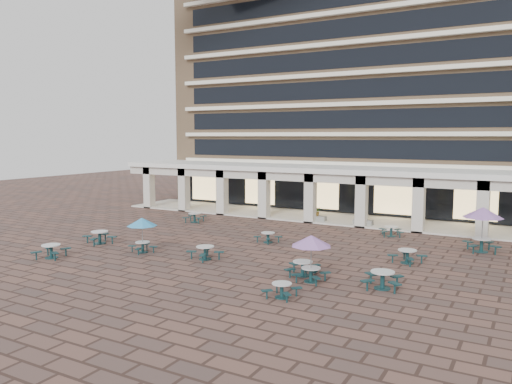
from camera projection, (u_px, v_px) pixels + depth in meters
ground at (258, 258)px, 28.43m from camera, size 120.00×120.00×0.00m
apartment_building at (384, 78)px, 49.07m from camera, size 40.00×15.50×25.20m
retail_arcade at (346, 184)px, 40.91m from camera, size 42.00×6.60×4.40m
picnic_table_0 at (100, 236)px, 32.25m from camera, size 2.23×2.23×0.82m
picnic_table_2 at (282, 289)px, 21.45m from camera, size 1.46×1.46×0.65m
picnic_table_3 at (383, 278)px, 22.71m from camera, size 2.02×2.02×0.82m
picnic_table_4 at (142, 223)px, 29.65m from camera, size 1.80×1.80×2.08m
picnic_table_5 at (51, 250)px, 28.42m from camera, size 2.10×2.10×0.78m
picnic_table_6 at (311, 243)px, 23.61m from camera, size 1.95×1.95×2.25m
picnic_table_7 at (407, 255)px, 27.27m from camera, size 2.04×2.04×0.75m
picnic_table_8 at (195, 217)px, 40.26m from camera, size 1.97×1.97×0.75m
picnic_table_9 at (205, 251)px, 28.12m from camera, size 2.05×2.05×0.76m
picnic_table_10 at (303, 267)px, 24.82m from camera, size 1.94×1.94×0.74m
picnic_table_11 at (483, 214)px, 29.70m from camera, size 2.34×2.34×2.70m
picnic_table_12 at (268, 236)px, 32.57m from camera, size 1.77×1.77×0.67m
picnic_table_13 at (391, 230)px, 34.60m from camera, size 1.92×1.92×0.71m
planter_left at (317, 216)px, 40.39m from camera, size 1.50×0.73×1.22m
planter_right at (363, 220)px, 38.52m from camera, size 1.50×0.67×1.20m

